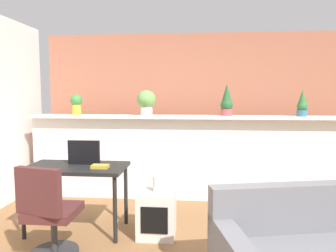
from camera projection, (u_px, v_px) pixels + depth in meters
divider_wall at (187, 159)px, 4.65m from camera, size 4.59×0.16×1.20m
plant_shelf at (187, 117)px, 4.55m from camera, size 4.59×0.32×0.04m
brick_wall_behind at (188, 112)px, 5.18m from camera, size 4.59×0.10×2.50m
potted_plant_0 at (76, 103)px, 4.71m from camera, size 0.18×0.18×0.30m
potted_plant_1 at (146, 101)px, 4.57m from camera, size 0.27×0.27×0.36m
potted_plant_2 at (227, 101)px, 4.50m from camera, size 0.17×0.17×0.45m
potted_plant_3 at (302, 104)px, 4.37m from camera, size 0.14×0.14×0.37m
desk at (76, 173)px, 3.55m from camera, size 1.10×0.60×0.75m
tv_monitor at (84, 152)px, 3.60m from camera, size 0.36×0.04×0.27m
office_chair at (50, 220)px, 2.93m from camera, size 0.48×0.49×0.91m
side_cube_shelf at (157, 213)px, 3.47m from camera, size 0.40×0.41×0.50m
vase_on_shelf at (157, 184)px, 3.42m from camera, size 0.08×0.08×0.16m
book_on_desk at (100, 166)px, 3.43m from camera, size 0.18×0.12×0.04m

